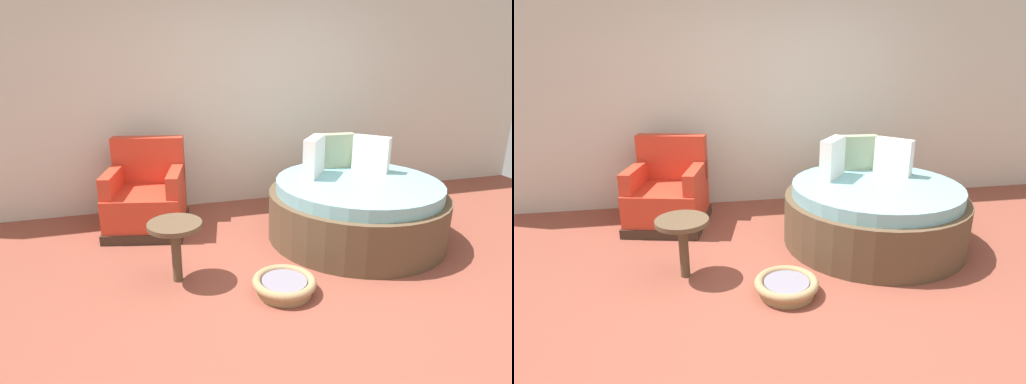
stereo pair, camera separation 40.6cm
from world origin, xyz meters
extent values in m
cube|color=brown|center=(0.00, 0.00, -0.01)|extent=(8.00, 8.00, 0.02)
cube|color=beige|center=(0.00, 2.42, 1.46)|extent=(8.00, 0.12, 2.92)
cylinder|color=brown|center=(0.75, 0.95, 0.24)|extent=(1.77, 1.77, 0.48)
cylinder|color=#7AB7C1|center=(0.75, 0.95, 0.54)|extent=(1.63, 1.63, 0.12)
cube|color=white|center=(1.04, 1.24, 0.79)|extent=(0.35, 0.35, 0.37)
cube|color=#93A37F|center=(0.77, 1.50, 0.78)|extent=(0.37, 0.14, 0.37)
cube|color=white|center=(0.39, 1.24, 0.80)|extent=(0.34, 0.39, 0.40)
cube|color=#38281E|center=(-1.29, 1.72, 0.05)|extent=(0.95, 0.95, 0.10)
cube|color=red|center=(-1.29, 1.72, 0.27)|extent=(0.91, 0.91, 0.34)
cube|color=red|center=(-1.22, 2.02, 0.69)|extent=(0.78, 0.32, 0.50)
cube|color=red|center=(-1.60, 1.79, 0.55)|extent=(0.27, 0.69, 0.22)
cube|color=red|center=(-0.97, 1.65, 0.55)|extent=(0.27, 0.69, 0.22)
cylinder|color=#9E7F56|center=(-0.31, 0.14, 0.03)|extent=(0.44, 0.44, 0.06)
torus|color=#9E7F56|center=(-0.31, 0.14, 0.10)|extent=(0.51, 0.51, 0.07)
cylinder|color=gray|center=(-0.31, 0.14, 0.08)|extent=(0.36, 0.36, 0.05)
cylinder|color=brown|center=(-1.10, 0.56, 0.24)|extent=(0.08, 0.08, 0.48)
cylinder|color=brown|center=(-1.10, 0.56, 0.50)|extent=(0.44, 0.44, 0.04)
camera|label=1|loc=(-1.34, -2.67, 1.85)|focal=30.18mm
camera|label=2|loc=(-0.95, -2.76, 1.85)|focal=30.18mm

